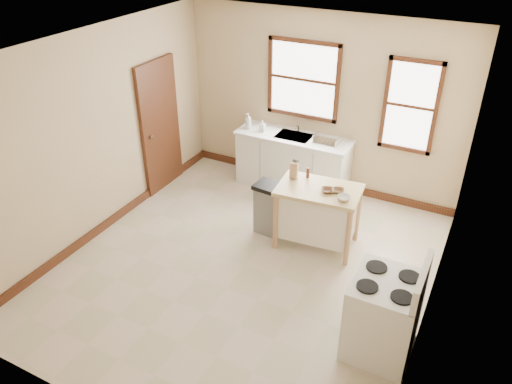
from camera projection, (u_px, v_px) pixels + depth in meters
floor at (245, 266)px, 6.52m from camera, size 5.00×5.00×0.00m
ceiling at (242, 51)px, 5.10m from camera, size 5.00×5.00×0.00m
wall_back at (321, 104)px, 7.73m from camera, size 4.50×0.04×2.80m
wall_left at (97, 135)px, 6.70m from camera, size 0.04×5.00×2.80m
wall_right at (444, 220)px, 4.92m from camera, size 0.04×5.00×2.80m
window_main at (303, 80)px, 7.65m from camera, size 1.17×0.06×1.22m
window_side at (410, 106)px, 7.08m from camera, size 0.77×0.06×1.37m
door_left at (160, 126)px, 7.85m from camera, size 0.06×0.90×2.10m
baseboard_back at (315, 180)px, 8.38m from camera, size 4.50×0.04×0.12m
baseboard_left at (113, 219)px, 7.36m from camera, size 0.04×5.00×0.12m
sink_counter at (293, 162)px, 8.09m from camera, size 1.86×0.62×0.92m
faucet at (299, 125)px, 7.94m from camera, size 0.03×0.03×0.22m
soap_bottle_a at (248, 121)px, 8.05m from camera, size 0.13×0.13×0.26m
soap_bottle_b at (262, 126)px, 7.97m from camera, size 0.09×0.09×0.18m
dish_rack at (327, 139)px, 7.62m from camera, size 0.45×0.38×0.10m
kitchen_island at (317, 217)px, 6.72m from camera, size 1.14×0.79×0.89m
knife_block at (294, 171)px, 6.70m from camera, size 0.11×0.11×0.20m
pepper_grinder at (308, 173)px, 6.71m from camera, size 0.05×0.05×0.15m
bowl_a at (327, 190)px, 6.41m from camera, size 0.22×0.22×0.04m
bowl_b at (338, 191)px, 6.41m from camera, size 0.20×0.20×0.04m
bowl_c at (344, 198)px, 6.23m from camera, size 0.21×0.21×0.05m
trash_bin at (269, 208)px, 7.02m from camera, size 0.42×0.36×0.77m
gas_stove at (384, 306)px, 5.04m from camera, size 0.72×0.73×1.17m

